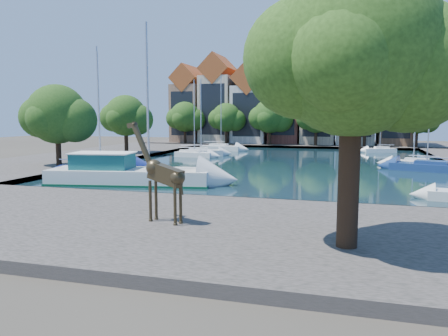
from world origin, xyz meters
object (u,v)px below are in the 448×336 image
object	(u,v)px
plane_tree	(356,56)
motorsailer	(125,172)
giraffe_statue	(161,173)
sailboat_left_a	(101,172)

from	to	relation	value
plane_tree	motorsailer	world-z (taller)	motorsailer
giraffe_statue	sailboat_left_a	bearing A→B (deg)	130.30
giraffe_statue	sailboat_left_a	world-z (taller)	sailboat_left_a
plane_tree	sailboat_left_a	size ratio (longest dim) A/B	0.98
plane_tree	motorsailer	bearing A→B (deg)	140.64
giraffe_statue	motorsailer	world-z (taller)	motorsailer
plane_tree	sailboat_left_a	distance (m)	26.98
giraffe_statue	motorsailer	distance (m)	15.43
giraffe_statue	plane_tree	bearing A→B (deg)	-11.30
motorsailer	sailboat_left_a	size ratio (longest dim) A/B	1.24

